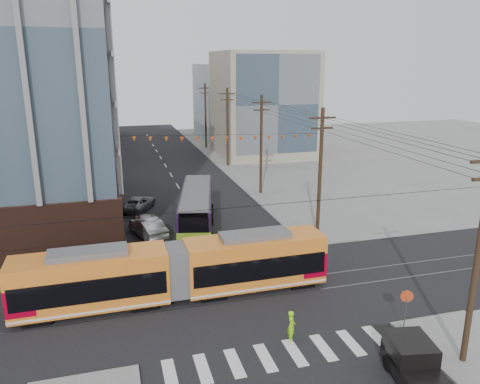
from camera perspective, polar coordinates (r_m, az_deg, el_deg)
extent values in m
plane|color=slate|center=(27.60, 2.65, -15.84)|extent=(160.00, 160.00, 0.00)
cube|color=#8C99A5|center=(75.09, -23.35, 10.21)|extent=(18.00, 16.00, 18.00)
cube|color=gray|center=(74.43, 2.78, 10.62)|extent=(14.00, 14.00, 16.00)
cube|color=gray|center=(94.63, -20.13, 11.98)|extent=(16.00, 18.00, 20.00)
cube|color=#8C99A5|center=(94.15, 0.02, 11.06)|extent=(16.00, 16.00, 14.00)
cylinder|color=black|center=(24.57, 26.95, -7.39)|extent=(0.30, 0.30, 11.00)
cylinder|color=black|center=(80.43, -4.22, 9.18)|extent=(0.30, 0.30, 11.00)
imported|color=#A8A8A8|center=(40.60, -11.16, -4.25)|extent=(3.13, 5.28, 1.64)
imported|color=#B7ABAD|center=(42.85, -11.42, -3.49)|extent=(1.85, 4.31, 1.24)
imported|color=#55575A|center=(48.04, -12.29, -1.35)|extent=(4.23, 5.57, 1.41)
imported|color=#88E512|center=(25.94, 6.28, -15.90)|extent=(0.54, 0.71, 1.75)
cube|color=gray|center=(39.29, 9.22, -5.42)|extent=(2.57, 4.51, 0.89)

